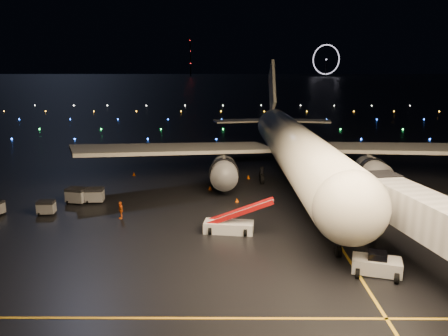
{
  "coord_description": "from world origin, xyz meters",
  "views": [
    {
      "loc": [
        1.5,
        -35.54,
        16.04
      ],
      "look_at": [
        1.28,
        12.0,
        5.0
      ],
      "focal_mm": 35.0,
      "sensor_mm": 36.0,
      "label": 1
    }
  ],
  "objects_px": {
    "baggage_cart_1": "(46,208)",
    "pushback_tug": "(377,263)",
    "airliner": "(292,120)",
    "crew_c": "(121,210)",
    "baggage_cart_0": "(95,195)",
    "belt_loader": "(229,216)",
    "baggage_cart_2": "(77,196)"
  },
  "relations": [
    {
      "from": "pushback_tug",
      "to": "crew_c",
      "type": "relative_size",
      "value": 1.95
    },
    {
      "from": "crew_c",
      "to": "baggage_cart_1",
      "type": "height_order",
      "value": "crew_c"
    },
    {
      "from": "airliner",
      "to": "baggage_cart_0",
      "type": "height_order",
      "value": "airliner"
    },
    {
      "from": "baggage_cart_1",
      "to": "baggage_cart_2",
      "type": "relative_size",
      "value": 0.82
    },
    {
      "from": "crew_c",
      "to": "baggage_cart_2",
      "type": "distance_m",
      "value": 8.54
    },
    {
      "from": "airliner",
      "to": "crew_c",
      "type": "height_order",
      "value": "airliner"
    },
    {
      "from": "baggage_cart_1",
      "to": "pushback_tug",
      "type": "bearing_deg",
      "value": -27.21
    },
    {
      "from": "airliner",
      "to": "baggage_cart_1",
      "type": "distance_m",
      "value": 34.14
    },
    {
      "from": "baggage_cart_2",
      "to": "baggage_cart_0",
      "type": "bearing_deg",
      "value": 21.54
    },
    {
      "from": "belt_loader",
      "to": "crew_c",
      "type": "bearing_deg",
      "value": 168.42
    },
    {
      "from": "belt_loader",
      "to": "pushback_tug",
      "type": "bearing_deg",
      "value": -29.96
    },
    {
      "from": "pushback_tug",
      "to": "baggage_cart_2",
      "type": "xyz_separation_m",
      "value": [
        -29.95,
        18.18,
        0.05
      ]
    },
    {
      "from": "airliner",
      "to": "belt_loader",
      "type": "xyz_separation_m",
      "value": [
        -9.06,
        -20.86,
        -6.94
      ]
    },
    {
      "from": "baggage_cart_1",
      "to": "airliner",
      "type": "bearing_deg",
      "value": 24.54
    },
    {
      "from": "pushback_tug",
      "to": "baggage_cart_0",
      "type": "bearing_deg",
      "value": 162.97
    },
    {
      "from": "pushback_tug",
      "to": "baggage_cart_2",
      "type": "height_order",
      "value": "baggage_cart_2"
    },
    {
      "from": "belt_loader",
      "to": "baggage_cart_0",
      "type": "height_order",
      "value": "belt_loader"
    },
    {
      "from": "belt_loader",
      "to": "baggage_cart_1",
      "type": "relative_size",
      "value": 3.93
    },
    {
      "from": "belt_loader",
      "to": "baggage_cart_2",
      "type": "distance_m",
      "value": 20.54
    },
    {
      "from": "baggage_cart_1",
      "to": "crew_c",
      "type": "bearing_deg",
      "value": -12.48
    },
    {
      "from": "airliner",
      "to": "pushback_tug",
      "type": "bearing_deg",
      "value": -85.76
    },
    {
      "from": "airliner",
      "to": "baggage_cart_0",
      "type": "bearing_deg",
      "value": -156.9
    },
    {
      "from": "belt_loader",
      "to": "baggage_cart_1",
      "type": "distance_m",
      "value": 21.0
    },
    {
      "from": "pushback_tug",
      "to": "belt_loader",
      "type": "bearing_deg",
      "value": 159.52
    },
    {
      "from": "baggage_cart_1",
      "to": "belt_loader",
      "type": "bearing_deg",
      "value": -18.06
    },
    {
      "from": "airliner",
      "to": "crew_c",
      "type": "distance_m",
      "value": 27.85
    },
    {
      "from": "airliner",
      "to": "baggage_cart_2",
      "type": "height_order",
      "value": "airliner"
    },
    {
      "from": "belt_loader",
      "to": "baggage_cart_2",
      "type": "bearing_deg",
      "value": 159.89
    },
    {
      "from": "belt_loader",
      "to": "baggage_cart_2",
      "type": "height_order",
      "value": "belt_loader"
    },
    {
      "from": "pushback_tug",
      "to": "belt_loader",
      "type": "xyz_separation_m",
      "value": [
        -11.69,
        8.81,
        0.84
      ]
    },
    {
      "from": "airliner",
      "to": "pushback_tug",
      "type": "distance_m",
      "value": 30.79
    },
    {
      "from": "airliner",
      "to": "pushback_tug",
      "type": "relative_size",
      "value": 16.35
    }
  ]
}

